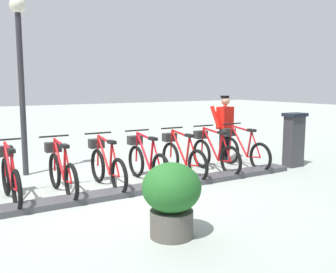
# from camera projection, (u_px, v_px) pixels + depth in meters

# --- Properties ---
(ground_plane) EXTENTS (60.00, 60.00, 0.00)m
(ground_plane) POSITION_uv_depth(u_px,v_px,m) (108.00, 197.00, 6.71)
(ground_plane) COLOR #A4AEA4
(dock_rail_base) EXTENTS (0.44, 8.50, 0.10)m
(dock_rail_base) POSITION_uv_depth(u_px,v_px,m) (108.00, 194.00, 6.70)
(dock_rail_base) COLOR #47474C
(dock_rail_base) RESTS_ON ground
(payment_kiosk) EXTENTS (0.36, 0.52, 1.28)m
(payment_kiosk) POSITION_uv_depth(u_px,v_px,m) (294.00, 139.00, 9.12)
(payment_kiosk) COLOR #38383D
(payment_kiosk) RESTS_ON ground
(bike_docked_0) EXTENTS (1.72, 0.54, 1.02)m
(bike_docked_0) POSITION_uv_depth(u_px,v_px,m) (242.00, 149.00, 9.07)
(bike_docked_0) COLOR black
(bike_docked_0) RESTS_ON ground
(bike_docked_1) EXTENTS (1.72, 0.54, 1.02)m
(bike_docked_1) POSITION_uv_depth(u_px,v_px,m) (213.00, 153.00, 8.62)
(bike_docked_1) COLOR black
(bike_docked_1) RESTS_ON ground
(bike_docked_2) EXTENTS (1.72, 0.54, 1.02)m
(bike_docked_2) POSITION_uv_depth(u_px,v_px,m) (182.00, 156.00, 8.18)
(bike_docked_2) COLOR black
(bike_docked_2) RESTS_ON ground
(bike_docked_3) EXTENTS (1.72, 0.54, 1.02)m
(bike_docked_3) POSITION_uv_depth(u_px,v_px,m) (146.00, 161.00, 7.74)
(bike_docked_3) COLOR black
(bike_docked_3) RESTS_ON ground
(bike_docked_4) EXTENTS (1.72, 0.54, 1.02)m
(bike_docked_4) POSITION_uv_depth(u_px,v_px,m) (106.00, 165.00, 7.29)
(bike_docked_4) COLOR black
(bike_docked_4) RESTS_ON ground
(bike_docked_5) EXTENTS (1.72, 0.54, 1.02)m
(bike_docked_5) POSITION_uv_depth(u_px,v_px,m) (61.00, 171.00, 6.85)
(bike_docked_5) COLOR black
(bike_docked_5) RESTS_ON ground
(bike_docked_6) EXTENTS (1.72, 0.54, 1.02)m
(bike_docked_6) POSITION_uv_depth(u_px,v_px,m) (10.00, 177.00, 6.41)
(bike_docked_6) COLOR black
(bike_docked_6) RESTS_ON ground
(worker_near_rack) EXTENTS (0.50, 0.68, 1.66)m
(worker_near_rack) POSITION_uv_depth(u_px,v_px,m) (225.00, 125.00, 9.83)
(worker_near_rack) COLOR white
(worker_near_rack) RESTS_ON ground
(lamp_post) EXTENTS (0.32, 0.32, 3.71)m
(lamp_post) POSITION_uv_depth(u_px,v_px,m) (20.00, 60.00, 8.02)
(lamp_post) COLOR #2D2D33
(lamp_post) RESTS_ON ground
(planter_bush) EXTENTS (0.76, 0.76, 0.97)m
(planter_bush) POSITION_uv_depth(u_px,v_px,m) (172.00, 196.00, 4.91)
(planter_bush) COLOR #59544C
(planter_bush) RESTS_ON ground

